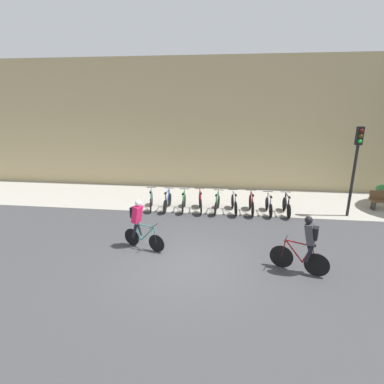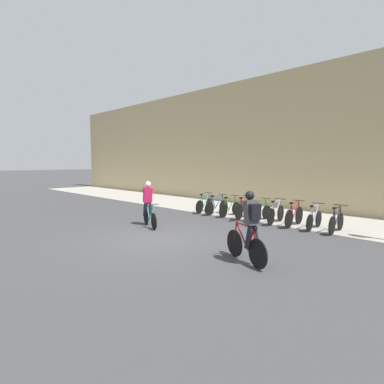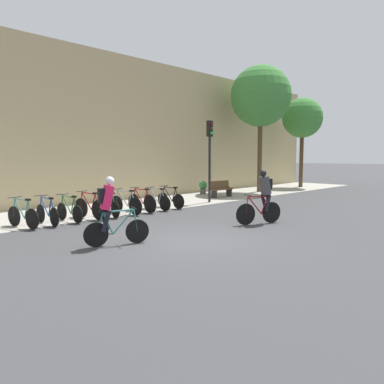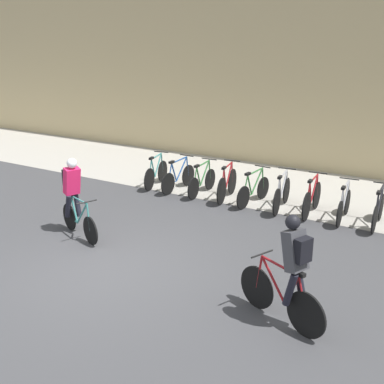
{
  "view_description": "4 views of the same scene",
  "coord_description": "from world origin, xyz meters",
  "px_view_note": "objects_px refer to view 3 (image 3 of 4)",
  "views": [
    {
      "loc": [
        1.25,
        -8.28,
        4.85
      ],
      "look_at": [
        -0.17,
        3.05,
        1.46
      ],
      "focal_mm": 28.0,
      "sensor_mm": 36.0,
      "label": 1
    },
    {
      "loc": [
        7.53,
        -6.1,
        2.46
      ],
      "look_at": [
        0.44,
        1.14,
        1.47
      ],
      "focal_mm": 28.0,
      "sensor_mm": 36.0,
      "label": 2
    },
    {
      "loc": [
        -6.9,
        -7.04,
        2.27
      ],
      "look_at": [
        1.21,
        0.94,
        1.16
      ],
      "focal_mm": 35.0,
      "sensor_mm": 36.0,
      "label": 3
    },
    {
      "loc": [
        5.62,
        -6.26,
        4.17
      ],
      "look_at": [
        0.96,
        1.45,
        1.3
      ],
      "focal_mm": 45.0,
      "sensor_mm": 36.0,
      "label": 4
    }
  ],
  "objects_px": {
    "cyclist_grey": "(263,196)",
    "parked_bike_8": "(171,199)",
    "traffic_light_pole": "(210,146)",
    "bench": "(221,189)",
    "parked_bike_5": "(126,204)",
    "potted_plant": "(203,187)",
    "parked_bike_2": "(69,211)",
    "parked_bike_7": "(157,201)",
    "parked_bike_4": "(109,206)",
    "parked_bike_6": "(142,202)",
    "cyclist_pink": "(109,209)",
    "parked_bike_1": "(47,213)",
    "parked_bike_3": "(90,207)",
    "parked_bike_0": "(23,216)"
  },
  "relations": [
    {
      "from": "cyclist_grey",
      "to": "parked_bike_8",
      "type": "height_order",
      "value": "cyclist_grey"
    },
    {
      "from": "traffic_light_pole",
      "to": "bench",
      "type": "height_order",
      "value": "traffic_light_pole"
    },
    {
      "from": "parked_bike_8",
      "to": "parked_bike_5",
      "type": "bearing_deg",
      "value": -179.99
    },
    {
      "from": "potted_plant",
      "to": "parked_bike_2",
      "type": "bearing_deg",
      "value": -163.13
    },
    {
      "from": "parked_bike_5",
      "to": "parked_bike_7",
      "type": "relative_size",
      "value": 1.09
    },
    {
      "from": "potted_plant",
      "to": "traffic_light_pole",
      "type": "bearing_deg",
      "value": -132.3
    },
    {
      "from": "parked_bike_4",
      "to": "parked_bike_6",
      "type": "distance_m",
      "value": 1.57
    },
    {
      "from": "parked_bike_2",
      "to": "potted_plant",
      "type": "distance_m",
      "value": 10.46
    },
    {
      "from": "cyclist_pink",
      "to": "parked_bike_1",
      "type": "relative_size",
      "value": 1.04
    },
    {
      "from": "parked_bike_6",
      "to": "potted_plant",
      "type": "bearing_deg",
      "value": 23.79
    },
    {
      "from": "parked_bike_4",
      "to": "parked_bike_3",
      "type": "bearing_deg",
      "value": 179.8
    },
    {
      "from": "cyclist_grey",
      "to": "parked_bike_7",
      "type": "height_order",
      "value": "cyclist_grey"
    },
    {
      "from": "parked_bike_3",
      "to": "traffic_light_pole",
      "type": "bearing_deg",
      "value": 1.3
    },
    {
      "from": "cyclist_pink",
      "to": "parked_bike_1",
      "type": "height_order",
      "value": "cyclist_pink"
    },
    {
      "from": "potted_plant",
      "to": "bench",
      "type": "bearing_deg",
      "value": -105.0
    },
    {
      "from": "parked_bike_5",
      "to": "traffic_light_pole",
      "type": "relative_size",
      "value": 0.44
    },
    {
      "from": "parked_bike_0",
      "to": "traffic_light_pole",
      "type": "relative_size",
      "value": 0.4
    },
    {
      "from": "parked_bike_1",
      "to": "parked_bike_4",
      "type": "relative_size",
      "value": 1.02
    },
    {
      "from": "parked_bike_0",
      "to": "parked_bike_7",
      "type": "distance_m",
      "value": 5.48
    },
    {
      "from": "cyclist_grey",
      "to": "potted_plant",
      "type": "bearing_deg",
      "value": 54.68
    },
    {
      "from": "cyclist_pink",
      "to": "cyclist_grey",
      "type": "distance_m",
      "value": 5.4
    },
    {
      "from": "cyclist_grey",
      "to": "parked_bike_0",
      "type": "bearing_deg",
      "value": 140.05
    },
    {
      "from": "parked_bike_4",
      "to": "traffic_light_pole",
      "type": "xyz_separation_m",
      "value": [
        5.82,
        0.15,
        2.33
      ]
    },
    {
      "from": "parked_bike_5",
      "to": "parked_bike_7",
      "type": "height_order",
      "value": "parked_bike_5"
    },
    {
      "from": "parked_bike_8",
      "to": "traffic_light_pole",
      "type": "distance_m",
      "value": 3.56
    },
    {
      "from": "parked_bike_1",
      "to": "parked_bike_4",
      "type": "xyz_separation_m",
      "value": [
        2.35,
        -0.0,
        -0.01
      ]
    },
    {
      "from": "cyclist_grey",
      "to": "cyclist_pink",
      "type": "bearing_deg",
      "value": 169.31
    },
    {
      "from": "cyclist_pink",
      "to": "parked_bike_7",
      "type": "bearing_deg",
      "value": 39.09
    },
    {
      "from": "cyclist_pink",
      "to": "parked_bike_2",
      "type": "relative_size",
      "value": 1.07
    },
    {
      "from": "parked_bike_8",
      "to": "potted_plant",
      "type": "relative_size",
      "value": 2.06
    },
    {
      "from": "parked_bike_1",
      "to": "parked_bike_8",
      "type": "distance_m",
      "value": 5.48
    },
    {
      "from": "cyclist_grey",
      "to": "parked_bike_2",
      "type": "relative_size",
      "value": 1.1
    },
    {
      "from": "parked_bike_3",
      "to": "parked_bike_7",
      "type": "bearing_deg",
      "value": -0.03
    },
    {
      "from": "parked_bike_4",
      "to": "parked_bike_1",
      "type": "bearing_deg",
      "value": 180.0
    },
    {
      "from": "parked_bike_2",
      "to": "parked_bike_5",
      "type": "height_order",
      "value": "parked_bike_5"
    },
    {
      "from": "parked_bike_6",
      "to": "parked_bike_3",
      "type": "bearing_deg",
      "value": 179.99
    },
    {
      "from": "bench",
      "to": "parked_bike_7",
      "type": "bearing_deg",
      "value": -167.64
    },
    {
      "from": "parked_bike_3",
      "to": "parked_bike_4",
      "type": "distance_m",
      "value": 0.78
    },
    {
      "from": "parked_bike_0",
      "to": "parked_bike_8",
      "type": "bearing_deg",
      "value": -0.0
    },
    {
      "from": "bench",
      "to": "potted_plant",
      "type": "xyz_separation_m",
      "value": [
        0.48,
        1.81,
        -0.03
      ]
    },
    {
      "from": "parked_bike_0",
      "to": "parked_bike_8",
      "type": "xyz_separation_m",
      "value": [
        6.26,
        -0.0,
        -0.0
      ]
    },
    {
      "from": "parked_bike_0",
      "to": "parked_bike_7",
      "type": "relative_size",
      "value": 1.0
    },
    {
      "from": "parked_bike_4",
      "to": "potted_plant",
      "type": "relative_size",
      "value": 2.12
    },
    {
      "from": "parked_bike_1",
      "to": "parked_bike_5",
      "type": "distance_m",
      "value": 3.13
    },
    {
      "from": "parked_bike_8",
      "to": "traffic_light_pole",
      "type": "height_order",
      "value": "traffic_light_pole"
    },
    {
      "from": "parked_bike_5",
      "to": "parked_bike_1",
      "type": "bearing_deg",
      "value": -179.98
    },
    {
      "from": "parked_bike_0",
      "to": "traffic_light_pole",
      "type": "distance_m",
      "value": 9.25
    },
    {
      "from": "parked_bike_2",
      "to": "potted_plant",
      "type": "relative_size",
      "value": 2.09
    },
    {
      "from": "cyclist_pink",
      "to": "bench",
      "type": "distance_m",
      "value": 11.7
    },
    {
      "from": "parked_bike_0",
      "to": "parked_bike_6",
      "type": "relative_size",
      "value": 0.94
    }
  ]
}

